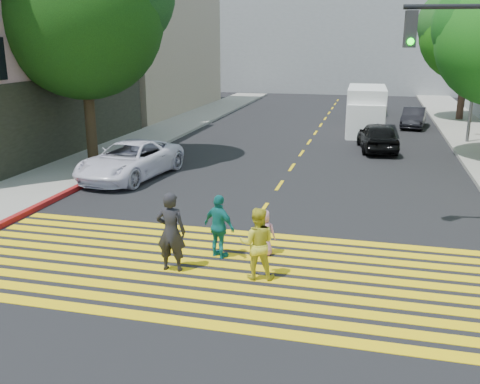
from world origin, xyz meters
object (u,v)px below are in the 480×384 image
at_px(pedestrian_extra, 219,227).
at_px(tree_right_far, 471,28).
at_px(pedestrian_child, 264,233).
at_px(dark_car_near, 378,136).
at_px(pedestrian_woman, 257,243).
at_px(white_van, 366,112).
at_px(silver_car, 373,104).
at_px(pedestrian_man, 171,232).
at_px(white_sedan, 130,160).
at_px(dark_car_parked, 414,118).
at_px(tree_left, 84,8).

bearing_deg(pedestrian_extra, tree_right_far, -82.38).
xyz_separation_m(pedestrian_child, dark_car_near, (2.69, 14.09, 0.12)).
bearing_deg(pedestrian_woman, pedestrian_extra, -48.71).
distance_m(tree_right_far, pedestrian_child, 27.23).
bearing_deg(white_van, dark_car_near, -83.41).
relative_size(pedestrian_woman, silver_car, 0.38).
relative_size(pedestrian_man, white_sedan, 0.37).
height_order(dark_car_parked, white_van, white_van).
height_order(pedestrian_child, white_van, white_van).
relative_size(tree_right_far, silver_car, 2.01).
bearing_deg(tree_right_far, pedestrian_man, -110.14).
xyz_separation_m(pedestrian_woman, white_van, (1.87, 20.54, 0.41)).
xyz_separation_m(dark_car_parked, white_van, (-2.82, -2.85, 0.62)).
height_order(pedestrian_child, white_sedan, white_sedan).
distance_m(tree_left, pedestrian_extra, 13.13).
bearing_deg(pedestrian_child, pedestrian_extra, 20.00).
height_order(pedestrian_man, pedestrian_extra, pedestrian_man).
relative_size(tree_left, silver_car, 2.17).
bearing_deg(pedestrian_man, white_van, -102.96).
height_order(tree_right_far, pedestrian_woman, tree_right_far).
height_order(pedestrian_extra, silver_car, pedestrian_extra).
height_order(tree_left, dark_car_near, tree_left).
bearing_deg(silver_car, tree_right_far, 152.14).
xyz_separation_m(pedestrian_child, pedestrian_extra, (-1.02, -0.40, 0.21)).
height_order(pedestrian_woman, white_sedan, pedestrian_woman).
bearing_deg(dark_car_parked, white_van, -127.05).
xyz_separation_m(tree_right_far, pedestrian_man, (-9.86, -26.90, -4.97)).
bearing_deg(white_van, tree_left, -136.77).
height_order(pedestrian_woman, dark_car_parked, pedestrian_woman).
relative_size(tree_right_far, pedestrian_man, 4.66).
bearing_deg(pedestrian_woman, silver_car, -103.25).
bearing_deg(dark_car_parked, silver_car, 118.58).
relative_size(pedestrian_child, pedestrian_extra, 0.73).
bearing_deg(silver_car, dark_car_parked, 111.05).
relative_size(tree_right_far, dark_car_near, 2.13).
relative_size(pedestrian_woman, pedestrian_extra, 1.04).
bearing_deg(white_sedan, silver_car, 76.07).
xyz_separation_m(tree_left, pedestrian_child, (9.12, -8.29, -5.80)).
bearing_deg(dark_car_parked, pedestrian_woman, -93.70).
distance_m(tree_left, pedestrian_child, 13.62).
distance_m(pedestrian_man, silver_car, 30.19).
xyz_separation_m(tree_left, white_van, (11.11, 10.90, -5.15)).
xyz_separation_m(white_sedan, dark_car_parked, (11.36, 15.70, -0.10)).
bearing_deg(white_van, pedestrian_child, -97.14).
xyz_separation_m(pedestrian_extra, dark_car_near, (3.71, 14.50, -0.09)).
bearing_deg(tree_right_far, dark_car_near, -114.98).
height_order(white_sedan, dark_car_near, same).
height_order(dark_car_near, white_van, white_van).
bearing_deg(pedestrian_woman, tree_right_far, -115.33).
relative_size(white_sedan, dark_car_near, 1.23).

